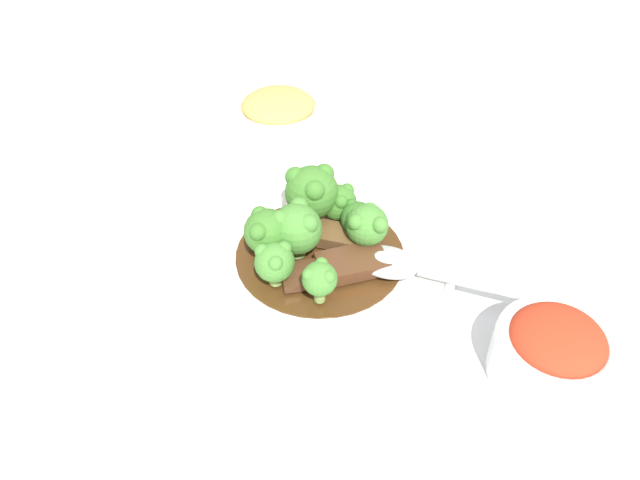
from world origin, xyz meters
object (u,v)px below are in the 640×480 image
at_px(broccoli_floret_4, 296,227).
at_px(broccoli_floret_7, 320,279).
at_px(beef_strip_1, 329,235).
at_px(broccoli_floret_6, 338,202).
at_px(serving_spoon, 405,267).
at_px(beef_strip_0, 280,230).
at_px(beef_strip_2, 309,274).
at_px(broccoli_floret_1, 368,227).
at_px(beef_strip_3, 352,264).
at_px(broccoli_floret_3, 311,191).
at_px(main_plate, 320,258).
at_px(broccoli_floret_5, 267,232).
at_px(side_bowl_kimchi, 553,351).
at_px(broccoli_floret_2, 357,217).
at_px(broccoli_floret_0, 274,262).
at_px(side_bowl_appetizer, 279,117).
at_px(sauce_dish, 157,366).

bearing_deg(broccoli_floret_4, broccoli_floret_7, 9.78).
distance_m(beef_strip_1, broccoli_floret_6, 0.04).
height_order(broccoli_floret_6, serving_spoon, broccoli_floret_6).
bearing_deg(serving_spoon, beef_strip_0, -122.65).
bearing_deg(beef_strip_2, broccoli_floret_1, 115.26).
bearing_deg(beef_strip_3, broccoli_floret_7, -47.57).
bearing_deg(broccoli_floret_3, main_plate, 0.64).
bearing_deg(main_plate, beef_strip_1, 142.81).
bearing_deg(broccoli_floret_4, broccoli_floret_5, -83.30).
xyz_separation_m(broccoli_floret_6, side_bowl_kimchi, (0.21, 0.14, -0.01)).
height_order(beef_strip_1, beef_strip_3, same).
xyz_separation_m(broccoli_floret_2, broccoli_floret_3, (-0.03, -0.04, 0.02)).
height_order(beef_strip_1, broccoli_floret_6, broccoli_floret_6).
relative_size(broccoli_floret_5, broccoli_floret_6, 1.36).
bearing_deg(broccoli_floret_0, broccoli_floret_7, 52.11).
xyz_separation_m(broccoli_floret_4, side_bowl_kimchi, (0.17, 0.19, -0.02)).
height_order(beef_strip_2, broccoli_floret_4, broccoli_floret_4).
distance_m(beef_strip_1, broccoli_floret_5, 0.07).
relative_size(broccoli_floret_2, broccoli_floret_3, 0.60).
height_order(beef_strip_3, side_bowl_kimchi, side_bowl_kimchi).
xyz_separation_m(broccoli_floret_2, broccoli_floret_5, (0.02, -0.09, 0.01)).
relative_size(beef_strip_0, beef_strip_2, 1.25).
relative_size(broccoli_floret_7, side_bowl_kimchi, 0.44).
distance_m(broccoli_floret_0, side_bowl_appetizer, 0.28).
xyz_separation_m(broccoli_floret_0, broccoli_floret_4, (-0.04, 0.03, 0.01)).
relative_size(beef_strip_0, broccoli_floret_7, 1.53).
xyz_separation_m(beef_strip_1, broccoli_floret_0, (0.05, -0.06, 0.02)).
distance_m(broccoli_floret_1, broccoli_floret_5, 0.10).
height_order(broccoli_floret_1, broccoli_floret_6, broccoli_floret_1).
height_order(beef_strip_1, broccoli_floret_5, broccoli_floret_5).
bearing_deg(beef_strip_1, beef_strip_0, -105.48).
xyz_separation_m(beef_strip_2, broccoli_floret_4, (-0.04, -0.01, 0.03)).
bearing_deg(broccoli_floret_2, broccoli_floret_0, -59.22).
xyz_separation_m(beef_strip_1, broccoli_floret_5, (0.02, -0.06, 0.03)).
bearing_deg(beef_strip_1, broccoli_floret_7, -16.41).
relative_size(beef_strip_0, side_bowl_appetizer, 0.57).
relative_size(beef_strip_1, broccoli_floret_3, 1.13).
bearing_deg(broccoli_floret_0, sauce_dish, -58.07).
bearing_deg(broccoli_floret_0, main_plate, 126.06).
height_order(beef_strip_2, sauce_dish, beef_strip_2).
height_order(beef_strip_0, broccoli_floret_1, broccoli_floret_1).
xyz_separation_m(broccoli_floret_3, broccoli_floret_7, (0.11, -0.01, -0.01)).
xyz_separation_m(beef_strip_0, broccoli_floret_2, (0.01, 0.08, 0.02)).
bearing_deg(beef_strip_0, side_bowl_appetizer, 173.08).
bearing_deg(broccoli_floret_3, broccoli_floret_0, -29.89).
bearing_deg(broccoli_floret_1, main_plate, -95.91).
xyz_separation_m(beef_strip_3, broccoli_floret_5, (-0.03, -0.08, 0.03)).
height_order(broccoli_floret_4, side_bowl_kimchi, broccoli_floret_4).
xyz_separation_m(broccoli_floret_2, side_bowl_appetizer, (-0.22, -0.05, -0.01)).
relative_size(broccoli_floret_6, side_bowl_appetizer, 0.35).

